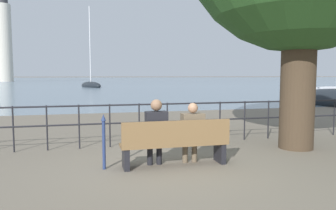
# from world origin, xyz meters

# --- Properties ---
(ground_plane) EXTENTS (1000.00, 1000.00, 0.00)m
(ground_plane) POSITION_xyz_m (0.00, 0.00, 0.00)
(ground_plane) COLOR #706656
(harbor_water) EXTENTS (600.00, 300.00, 0.01)m
(harbor_water) POSITION_xyz_m (0.00, 159.30, 0.00)
(harbor_water) COLOR slate
(harbor_water) RESTS_ON ground_plane
(park_bench) EXTENTS (2.08, 0.45, 0.90)m
(park_bench) POSITION_xyz_m (0.00, -0.07, 0.44)
(park_bench) COLOR brown
(park_bench) RESTS_ON ground_plane
(seated_person_left) EXTENTS (0.41, 0.35, 1.29)m
(seated_person_left) POSITION_xyz_m (-0.36, 0.01, 0.71)
(seated_person_left) COLOR black
(seated_person_left) RESTS_ON ground_plane
(seated_person_right) EXTENTS (0.43, 0.35, 1.21)m
(seated_person_right) POSITION_xyz_m (0.36, 0.01, 0.66)
(seated_person_right) COLOR brown
(seated_person_right) RESTS_ON ground_plane
(promenade_railing) EXTENTS (12.22, 0.04, 1.05)m
(promenade_railing) POSITION_xyz_m (-0.00, 1.96, 0.69)
(promenade_railing) COLOR black
(promenade_railing) RESTS_ON ground_plane
(closed_umbrella) EXTENTS (0.09, 0.09, 1.03)m
(closed_umbrella) POSITION_xyz_m (-1.33, 0.07, 0.57)
(closed_umbrella) COLOR navy
(closed_umbrella) RESTS_ON ground_plane
(sailboat_1) EXTENTS (3.71, 6.05, 12.06)m
(sailboat_1) POSITION_xyz_m (-0.58, 43.54, 0.35)
(sailboat_1) COLOR black
(sailboat_1) RESTS_ON ground_plane
(harbor_lighthouse) EXTENTS (4.36, 4.36, 26.26)m
(harbor_lighthouse) POSITION_xyz_m (-23.05, 95.72, 12.21)
(harbor_lighthouse) COLOR beige
(harbor_lighthouse) RESTS_ON ground_plane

